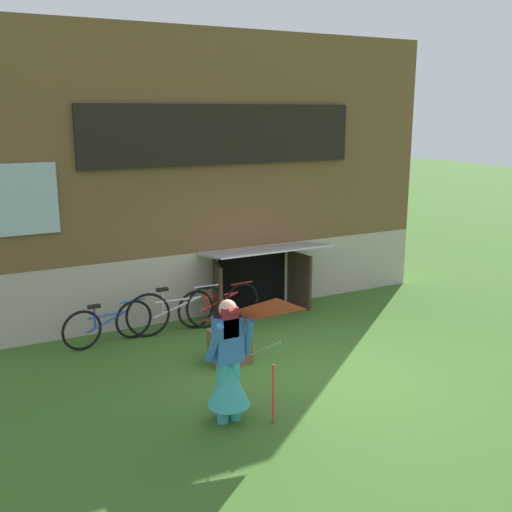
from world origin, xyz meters
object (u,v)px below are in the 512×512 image
bicycle_red (219,304)px  bicycle_silver (178,310)px  person (229,371)px  kite (276,339)px  bicycle_blue (108,324)px  wooden_crate (230,346)px

bicycle_red → bicycle_silver: bearing=-177.8°
person → kite: person is taller
person → bicycle_silver: person is taller
bicycle_blue → wooden_crate: size_ratio=2.78×
bicycle_silver → bicycle_blue: bicycle_silver is taller
bicycle_red → person: bearing=-115.7°
kite → wooden_crate: size_ratio=2.75×
kite → bicycle_red: 4.10m
person → bicycle_silver: 3.21m
bicycle_blue → wooden_crate: bicycle_blue is taller
person → bicycle_blue: person is taller
bicycle_silver → person: bearing=-96.2°
person → kite: 0.91m
bicycle_silver → wooden_crate: bearing=-77.9°
kite → bicycle_blue: 4.02m
bicycle_red → bicycle_silver: 0.81m
bicycle_blue → wooden_crate: bearing=-56.4°
bicycle_red → wooden_crate: (-0.56, -1.63, -0.11)m
person → bicycle_silver: size_ratio=0.86×
wooden_crate → bicycle_blue: bearing=132.3°
kite → bicycle_silver: 3.89m
kite → bicycle_silver: (0.23, 3.79, -0.84)m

